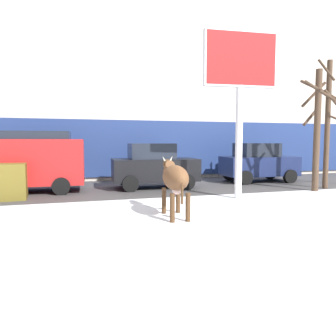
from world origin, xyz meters
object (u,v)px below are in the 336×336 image
Objects in this scene: pedestrian_far_left at (90,163)px; billboard at (240,69)px; car_black_hatchback at (154,166)px; pedestrian_near_billboard at (219,160)px; bare_tree_left_lot at (328,120)px; car_navy_hatchback at (258,163)px; bare_tree_far_back at (317,125)px; car_red_van at (22,160)px; pedestrian_by_cars at (206,161)px; cow_brown at (175,178)px.

billboard is at bearing -56.12° from pedestrian_far_left.
car_black_hatchback reaches higher than pedestrian_near_billboard.
pedestrian_near_billboard is 0.33× the size of bare_tree_left_lot.
car_navy_hatchback is 2.06× the size of pedestrian_near_billboard.
pedestrian_far_left is 10.47m from bare_tree_far_back.
pedestrian_far_left is at bearing 124.09° from car_black_hatchback.
pedestrian_near_billboard is at bearing 19.02° from car_red_van.
pedestrian_near_billboard and pedestrian_by_cars have the same top height.
pedestrian_by_cars is (1.73, 6.83, -3.43)m from billboard.
pedestrian_near_billboard is at bearing 0.00° from pedestrian_far_left.
pedestrian_by_cars reaches higher than cow_brown.
pedestrian_far_left is (2.66, 3.36, -0.36)m from car_red_van.
pedestrian_by_cars is (4.62, 8.75, -0.11)m from cow_brown.
billboard reaches higher than pedestrian_by_cars.
pedestrian_by_cars is at bearing 180.00° from pedestrian_near_billboard.
pedestrian_near_billboard is at bearing 0.00° from pedestrian_by_cars.
bare_tree_far_back is at bearing 10.05° from billboard.
car_navy_hatchback is 3.07m from pedestrian_near_billboard.
pedestrian_near_billboard is 0.79m from pedestrian_by_cars.
car_navy_hatchback reaches higher than pedestrian_by_cars.
cow_brown is 4.80m from billboard.
car_black_hatchback is 6.60m from bare_tree_far_back.
cow_brown is 10.28m from pedestrian_near_billboard.
pedestrian_near_billboard reaches higher than cow_brown.
car_black_hatchback is 1.00× the size of car_navy_hatchback.
car_black_hatchback reaches higher than pedestrian_by_cars.
car_red_van is at bearing 168.50° from bare_tree_left_lot.
cow_brown is at bearing -121.69° from pedestrian_near_billboard.
pedestrian_near_billboard is 0.37× the size of bare_tree_far_back.
pedestrian_by_cars is 6.70m from bare_tree_far_back.
billboard is at bearing -25.56° from car_red_van.
bare_tree_far_back is at bearing -72.29° from pedestrian_by_cars.
cow_brown is 0.54× the size of car_navy_hatchback.
billboard is 5.15m from car_black_hatchback.
billboard reaches higher than bare_tree_left_lot.
pedestrian_near_billboard is (2.52, 6.83, -3.43)m from billboard.
billboard is at bearing -56.35° from car_black_hatchback.
cow_brown is 9.89m from pedestrian_by_cars.
car_black_hatchback is 4.35m from pedestrian_far_left.
bare_tree_left_lot reaches higher than pedestrian_far_left.
bare_tree_far_back is (8.29, -6.17, 1.69)m from pedestrian_far_left.
billboard is 3.21× the size of pedestrian_by_cars.
cow_brown is 5.20m from car_black_hatchback.
bare_tree_far_back is (10.95, -2.81, 1.33)m from car_red_van.
car_red_van is 10.43m from car_navy_hatchback.
car_red_van is at bearing -178.01° from car_navy_hatchback.
billboard is 6.02m from car_navy_hatchback.
billboard is at bearing -129.68° from car_navy_hatchback.
cow_brown is 8.35m from car_navy_hatchback.
pedestrian_by_cars is (-0.79, 0.00, 0.00)m from pedestrian_near_billboard.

